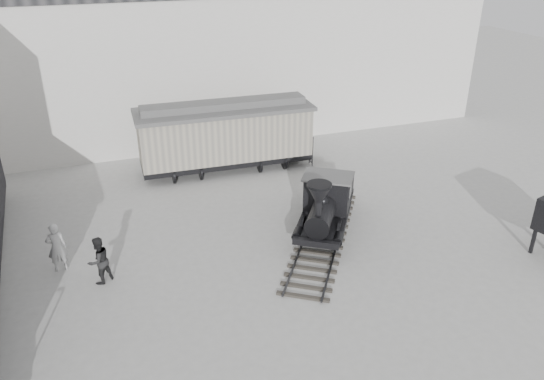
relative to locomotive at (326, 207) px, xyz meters
name	(u,v)px	position (x,y,z in m)	size (l,w,h in m)	color
ground	(312,285)	(-1.96, -3.24, -1.08)	(90.00, 90.00, 0.00)	#9E9E9B
north_wall	(205,44)	(-1.96, 11.75, 4.47)	(34.00, 2.51, 11.00)	silver
locomotive	(326,207)	(0.00, 0.00, 0.00)	(6.12, 7.91, 2.94)	#322F2A
boxcar	(225,134)	(-2.11, 7.52, 0.80)	(8.85, 3.02, 3.59)	black
visitor_a	(57,247)	(-10.14, 0.66, -0.14)	(0.69, 0.45, 1.89)	#B4B4B4
visitor_b	(99,260)	(-8.78, -0.60, -0.21)	(0.85, 0.66, 1.74)	black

